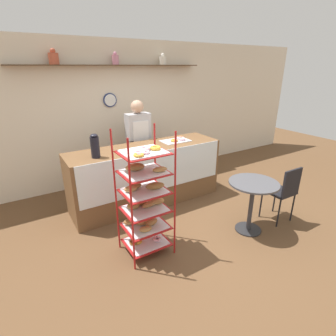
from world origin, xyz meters
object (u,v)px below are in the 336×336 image
cafe_chair (285,189)px  coffee_carafe (95,146)px  cafe_table (252,195)px  person_worker (139,142)px  pastry_rack (144,199)px  donut_tray_counter (178,140)px

cafe_chair → coffee_carafe: size_ratio=2.57×
cafe_chair → cafe_table: bearing=-8.2°
person_worker → coffee_carafe: bearing=-145.1°
pastry_rack → coffee_carafe: size_ratio=4.61×
donut_tray_counter → cafe_chair: bearing=-64.2°
person_worker → cafe_table: bearing=-71.9°
coffee_carafe → donut_tray_counter: coffee_carafe is taller
coffee_carafe → donut_tray_counter: bearing=5.3°
pastry_rack → coffee_carafe: pastry_rack is taller
coffee_carafe → cafe_table: bearing=-39.8°
person_worker → donut_tray_counter: person_worker is taller
donut_tray_counter → cafe_table: bearing=-82.3°
person_worker → cafe_table: person_worker is taller
cafe_table → coffee_carafe: (-1.70, 1.42, 0.61)m
pastry_rack → donut_tray_counter: (1.26, 1.17, 0.29)m
person_worker → coffee_carafe: 1.25m
cafe_table → donut_tray_counter: size_ratio=1.53×
cafe_table → cafe_chair: 0.59m
coffee_carafe → donut_tray_counter: 1.50m
person_worker → cafe_table: (0.69, -2.12, -0.35)m
coffee_carafe → donut_tray_counter: (1.49, 0.14, -0.15)m
donut_tray_counter → pastry_rack: bearing=-137.1°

